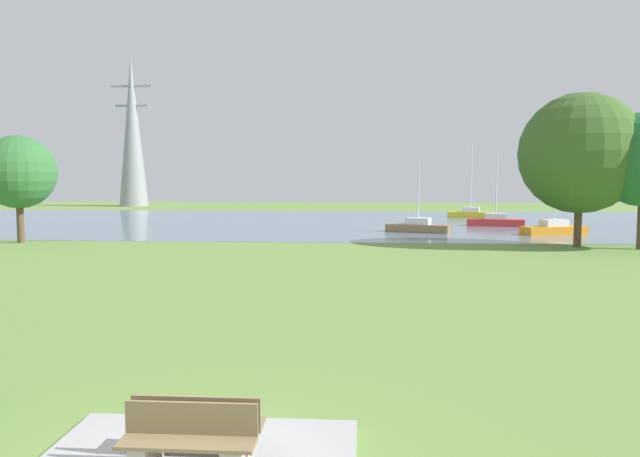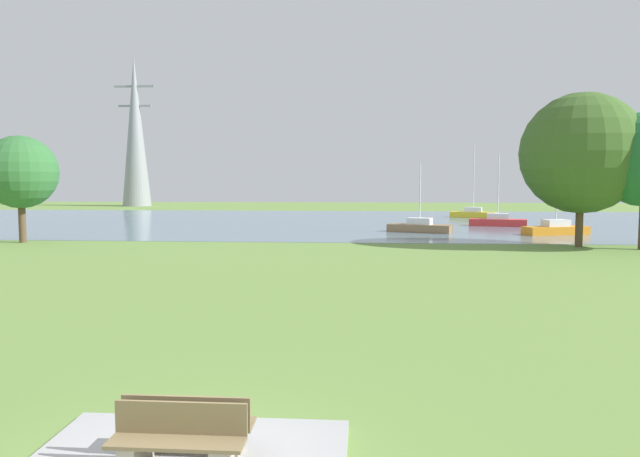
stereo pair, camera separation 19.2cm
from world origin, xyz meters
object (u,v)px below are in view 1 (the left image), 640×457
(bench_facing_water, at_px, (199,428))
(sailboat_orange, at_px, (554,229))
(sailboat_brown, at_px, (418,227))
(sailboat_red, at_px, (496,221))
(bench_facing_inland, at_px, (188,445))
(tree_west_far, at_px, (18,172))
(sailboat_yellow, at_px, (471,213))
(tree_east_far, at_px, (580,153))
(electricity_pylon, at_px, (132,131))

(bench_facing_water, bearing_deg, sailboat_orange, 65.96)
(sailboat_brown, bearing_deg, sailboat_red, 43.15)
(bench_facing_inland, relative_size, sailboat_brown, 0.34)
(tree_west_far, bearing_deg, sailboat_brown, 20.01)
(sailboat_red, bearing_deg, sailboat_brown, -136.85)
(bench_facing_water, bearing_deg, sailboat_yellow, 76.21)
(bench_facing_water, height_order, sailboat_yellow, sailboat_yellow)
(sailboat_red, height_order, tree_west_far, tree_west_far)
(sailboat_red, xyz_separation_m, tree_west_far, (-33.39, -16.38, 4.03))
(sailboat_orange, xyz_separation_m, tree_east_far, (-1.16, -8.10, 5.11))
(bench_facing_inland, height_order, tree_west_far, tree_west_far)
(sailboat_red, distance_m, sailboat_brown, 10.09)
(tree_east_far, bearing_deg, sailboat_orange, 81.86)
(bench_facing_water, bearing_deg, tree_east_far, 61.98)
(bench_facing_inland, bearing_deg, bench_facing_water, 90.00)
(tree_east_far, bearing_deg, tree_west_far, -179.83)
(bench_facing_inland, bearing_deg, sailboat_orange, 66.27)
(sailboat_red, xyz_separation_m, tree_east_far, (1.24, -16.27, 5.11))
(bench_facing_water, xyz_separation_m, sailboat_yellow, (14.00, 57.03, 0.00))
(tree_west_far, bearing_deg, tree_east_far, 0.17)
(bench_facing_water, height_order, tree_west_far, tree_west_far)
(sailboat_orange, bearing_deg, sailboat_yellow, 96.57)
(sailboat_orange, relative_size, sailboat_red, 0.98)
(sailboat_orange, height_order, electricity_pylon, electricity_pylon)
(sailboat_brown, xyz_separation_m, tree_west_far, (-26.03, -9.48, 4.04))
(sailboat_orange, bearing_deg, sailboat_red, 106.38)
(tree_west_far, relative_size, electricity_pylon, 0.29)
(sailboat_red, distance_m, sailboat_yellow, 12.21)
(tree_west_far, bearing_deg, bench_facing_inland, -56.13)
(bench_facing_inland, height_order, electricity_pylon, electricity_pylon)
(tree_east_far, relative_size, electricity_pylon, 0.39)
(tree_west_far, bearing_deg, sailboat_red, 26.13)
(bench_facing_water, relative_size, tree_west_far, 0.26)
(bench_facing_inland, xyz_separation_m, sailboat_orange, (16.35, 37.18, -0.02))
(bench_facing_water, height_order, electricity_pylon, electricity_pylon)
(tree_west_far, relative_size, tree_east_far, 0.75)
(bench_facing_inland, relative_size, tree_west_far, 0.26)
(sailboat_yellow, bearing_deg, sailboat_orange, -83.43)
(bench_facing_water, relative_size, electricity_pylon, 0.08)
(sailboat_orange, distance_m, sailboat_yellow, 20.52)
(tree_west_far, distance_m, electricity_pylon, 57.14)
(bench_facing_inland, distance_m, sailboat_yellow, 59.24)
(sailboat_orange, height_order, tree_east_far, tree_east_far)
(bench_facing_water, distance_m, sailboat_red, 46.93)
(sailboat_red, distance_m, tree_east_far, 17.10)
(sailboat_red, relative_size, tree_east_far, 0.67)
(bench_facing_water, height_order, sailboat_red, sailboat_red)
(sailboat_yellow, bearing_deg, tree_west_far, -139.48)
(sailboat_brown, height_order, tree_west_far, tree_west_far)
(bench_facing_water, height_order, bench_facing_inland, same)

